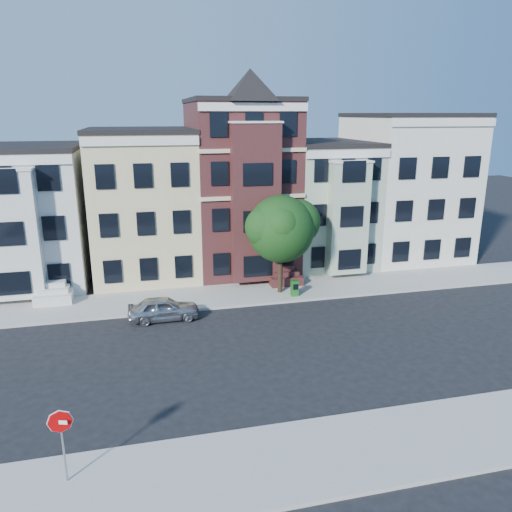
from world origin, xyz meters
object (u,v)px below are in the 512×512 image
object	(u,v)px
parked_car	(164,309)
newspaper_box	(295,288)
street_tree	(281,234)
stop_sign	(63,441)

from	to	relation	value
parked_car	newspaper_box	world-z (taller)	parked_car
street_tree	parked_car	xyz separation A→B (m)	(-7.57, -2.48, -3.35)
parked_car	stop_sign	distance (m)	13.11
newspaper_box	stop_sign	distance (m)	18.57
newspaper_box	stop_sign	world-z (taller)	stop_sign
newspaper_box	stop_sign	size ratio (longest dim) A/B	0.36
parked_car	stop_sign	size ratio (longest dim) A/B	1.39
parked_car	newspaper_box	xyz separation A→B (m)	(8.26, 1.59, -0.02)
street_tree	parked_car	bearing A→B (deg)	-161.85
street_tree	stop_sign	size ratio (longest dim) A/B	2.72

